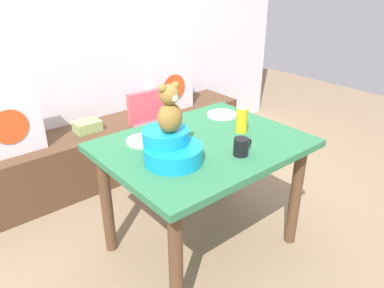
{
  "coord_description": "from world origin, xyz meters",
  "views": [
    {
      "loc": [
        -1.26,
        -1.41,
        1.63
      ],
      "look_at": [
        0.0,
        0.1,
        0.69
      ],
      "focal_mm": 34.38,
      "sensor_mm": 36.0,
      "label": 1
    }
  ],
  "objects_px": {
    "book_stack": "(87,126)",
    "dinner_plate_near": "(144,141)",
    "teddy_bear": "(170,110)",
    "highchair": "(155,129)",
    "infant_seat_teal": "(171,148)",
    "coffee_mug": "(241,147)",
    "cell_phone": "(168,128)",
    "dining_table": "(203,160)",
    "pillow_floral_left": "(7,124)",
    "pillow_floral_right": "(169,86)",
    "ketchup_bottle": "(242,118)",
    "dinner_plate_far": "(222,115)"
  },
  "relations": [
    {
      "from": "dining_table",
      "to": "dinner_plate_far",
      "type": "xyz_separation_m",
      "value": [
        0.37,
        0.23,
        0.12
      ]
    },
    {
      "from": "dinner_plate_near",
      "to": "book_stack",
      "type": "bearing_deg",
      "value": 85.13
    },
    {
      "from": "dinner_plate_far",
      "to": "highchair",
      "type": "bearing_deg",
      "value": 110.56
    },
    {
      "from": "ketchup_bottle",
      "to": "dinner_plate_near",
      "type": "height_order",
      "value": "ketchup_bottle"
    },
    {
      "from": "dinner_plate_near",
      "to": "highchair",
      "type": "bearing_deg",
      "value": 50.58
    },
    {
      "from": "pillow_floral_left",
      "to": "highchair",
      "type": "distance_m",
      "value": 1.03
    },
    {
      "from": "ketchup_bottle",
      "to": "dinner_plate_near",
      "type": "relative_size",
      "value": 0.92
    },
    {
      "from": "infant_seat_teal",
      "to": "coffee_mug",
      "type": "relative_size",
      "value": 2.75
    },
    {
      "from": "pillow_floral_left",
      "to": "ketchup_bottle",
      "type": "distance_m",
      "value": 1.58
    },
    {
      "from": "book_stack",
      "to": "dinner_plate_far",
      "type": "height_order",
      "value": "dinner_plate_far"
    },
    {
      "from": "dinner_plate_far",
      "to": "pillow_floral_right",
      "type": "bearing_deg",
      "value": 74.98
    },
    {
      "from": "teddy_bear",
      "to": "pillow_floral_left",
      "type": "bearing_deg",
      "value": 111.18
    },
    {
      "from": "ketchup_bottle",
      "to": "infant_seat_teal",
      "type": "bearing_deg",
      "value": -177.57
    },
    {
      "from": "teddy_bear",
      "to": "dinner_plate_far",
      "type": "relative_size",
      "value": 1.25
    },
    {
      "from": "highchair",
      "to": "coffee_mug",
      "type": "height_order",
      "value": "coffee_mug"
    },
    {
      "from": "teddy_bear",
      "to": "book_stack",
      "type": "bearing_deg",
      "value": 85.45
    },
    {
      "from": "book_stack",
      "to": "dinner_plate_far",
      "type": "distance_m",
      "value": 1.12
    },
    {
      "from": "dinner_plate_near",
      "to": "dinner_plate_far",
      "type": "height_order",
      "value": "same"
    },
    {
      "from": "book_stack",
      "to": "dining_table",
      "type": "relative_size",
      "value": 0.18
    },
    {
      "from": "highchair",
      "to": "dinner_plate_near",
      "type": "relative_size",
      "value": 3.95
    },
    {
      "from": "ketchup_bottle",
      "to": "book_stack",
      "type": "bearing_deg",
      "value": 110.17
    },
    {
      "from": "cell_phone",
      "to": "coffee_mug",
      "type": "bearing_deg",
      "value": -169.83
    },
    {
      "from": "coffee_mug",
      "to": "cell_phone",
      "type": "distance_m",
      "value": 0.54
    },
    {
      "from": "dining_table",
      "to": "cell_phone",
      "type": "bearing_deg",
      "value": 97.58
    },
    {
      "from": "coffee_mug",
      "to": "dinner_plate_far",
      "type": "xyz_separation_m",
      "value": [
        0.32,
        0.48,
        -0.04
      ]
    },
    {
      "from": "pillow_floral_right",
      "to": "highchair",
      "type": "relative_size",
      "value": 0.56
    },
    {
      "from": "pillow_floral_left",
      "to": "coffee_mug",
      "type": "distance_m",
      "value": 1.62
    },
    {
      "from": "infant_seat_teal",
      "to": "coffee_mug",
      "type": "xyz_separation_m",
      "value": [
        0.32,
        -0.19,
        -0.02
      ]
    },
    {
      "from": "ketchup_bottle",
      "to": "pillow_floral_right",
      "type": "bearing_deg",
      "value": 73.88
    },
    {
      "from": "book_stack",
      "to": "dinner_plate_near",
      "type": "xyz_separation_m",
      "value": [
        -0.08,
        -0.96,
        0.24
      ]
    },
    {
      "from": "dinner_plate_far",
      "to": "dining_table",
      "type": "bearing_deg",
      "value": -147.97
    },
    {
      "from": "dining_table",
      "to": "ketchup_bottle",
      "type": "distance_m",
      "value": 0.34
    },
    {
      "from": "pillow_floral_right",
      "to": "cell_phone",
      "type": "xyz_separation_m",
      "value": [
        -0.66,
        -0.88,
        0.06
      ]
    },
    {
      "from": "dining_table",
      "to": "infant_seat_teal",
      "type": "distance_m",
      "value": 0.34
    },
    {
      "from": "pillow_floral_left",
      "to": "teddy_bear",
      "type": "bearing_deg",
      "value": -68.82
    },
    {
      "from": "book_stack",
      "to": "cell_phone",
      "type": "bearing_deg",
      "value": -81.34
    },
    {
      "from": "ketchup_bottle",
      "to": "coffee_mug",
      "type": "relative_size",
      "value": 1.54
    },
    {
      "from": "teddy_bear",
      "to": "dinner_plate_near",
      "type": "xyz_separation_m",
      "value": [
        0.02,
        0.28,
        -0.27
      ]
    },
    {
      "from": "infant_seat_teal",
      "to": "dinner_plate_near",
      "type": "xyz_separation_m",
      "value": [
        0.02,
        0.28,
        -0.07
      ]
    },
    {
      "from": "book_stack",
      "to": "cell_phone",
      "type": "distance_m",
      "value": 0.94
    },
    {
      "from": "book_stack",
      "to": "dinner_plate_near",
      "type": "relative_size",
      "value": 1.0
    },
    {
      "from": "highchair",
      "to": "ketchup_bottle",
      "type": "xyz_separation_m",
      "value": [
        0.1,
        -0.78,
        0.31
      ]
    },
    {
      "from": "pillow_floral_right",
      "to": "ketchup_bottle",
      "type": "distance_m",
      "value": 1.26
    },
    {
      "from": "ketchup_bottle",
      "to": "cell_phone",
      "type": "distance_m",
      "value": 0.46
    },
    {
      "from": "pillow_floral_left",
      "to": "pillow_floral_right",
      "type": "xyz_separation_m",
      "value": [
        1.37,
        0.0,
        0.0
      ]
    },
    {
      "from": "coffee_mug",
      "to": "dinner_plate_near",
      "type": "bearing_deg",
      "value": 123.23
    },
    {
      "from": "infant_seat_teal",
      "to": "dinner_plate_far",
      "type": "distance_m",
      "value": 0.71
    },
    {
      "from": "dinner_plate_far",
      "to": "coffee_mug",
      "type": "bearing_deg",
      "value": -123.99
    },
    {
      "from": "pillow_floral_left",
      "to": "highchair",
      "type": "xyz_separation_m",
      "value": [
        0.93,
        -0.42,
        -0.16
      ]
    },
    {
      "from": "teddy_bear",
      "to": "highchair",
      "type": "bearing_deg",
      "value": 60.84
    }
  ]
}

